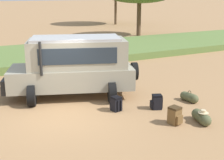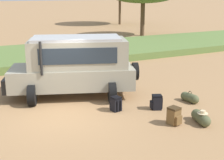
# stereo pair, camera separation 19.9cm
# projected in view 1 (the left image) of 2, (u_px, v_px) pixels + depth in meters

# --- Properties ---
(ground_plane) EXTENTS (320.00, 320.00, 0.00)m
(ground_plane) POSITION_uv_depth(u_px,v_px,m) (64.00, 117.00, 10.73)
(ground_plane) COLOR #9E754C
(grass_bank) EXTENTS (120.00, 7.00, 0.44)m
(grass_bank) POSITION_uv_depth(u_px,v_px,m) (9.00, 58.00, 19.33)
(grass_bank) COLOR #5B7538
(grass_bank) RESTS_ON ground_plane
(safari_vehicle) EXTENTS (5.43, 3.71, 2.44)m
(safari_vehicle) POSITION_uv_depth(u_px,v_px,m) (74.00, 65.00, 12.55)
(safari_vehicle) COLOR gray
(safari_vehicle) RESTS_ON ground_plane
(backpack_beside_front_wheel) EXTENTS (0.42, 0.48, 0.58)m
(backpack_beside_front_wheel) POSITION_uv_depth(u_px,v_px,m) (175.00, 116.00, 10.08)
(backpack_beside_front_wheel) COLOR brown
(backpack_beside_front_wheel) RESTS_ON ground_plane
(backpack_cluster_center) EXTENTS (0.37, 0.46, 0.53)m
(backpack_cluster_center) POSITION_uv_depth(u_px,v_px,m) (116.00, 104.00, 11.22)
(backpack_cluster_center) COLOR black
(backpack_cluster_center) RESTS_ON ground_plane
(backpack_near_rear_wheel) EXTENTS (0.48, 0.41, 0.54)m
(backpack_near_rear_wheel) POSITION_uv_depth(u_px,v_px,m) (157.00, 102.00, 11.38)
(backpack_near_rear_wheel) COLOR black
(backpack_near_rear_wheel) RESTS_ON ground_plane
(duffel_bag_low_black_case) EXTENTS (0.52, 0.94, 0.47)m
(duffel_bag_low_black_case) POSITION_uv_depth(u_px,v_px,m) (201.00, 117.00, 10.22)
(duffel_bag_low_black_case) COLOR #4C5133
(duffel_bag_low_black_case) RESTS_ON ground_plane
(duffel_bag_soft_canvas) EXTENTS (0.40, 0.84, 0.45)m
(duffel_bag_soft_canvas) POSITION_uv_depth(u_px,v_px,m) (189.00, 97.00, 12.19)
(duffel_bag_soft_canvas) COLOR #4C5133
(duffel_bag_soft_canvas) RESTS_ON ground_plane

